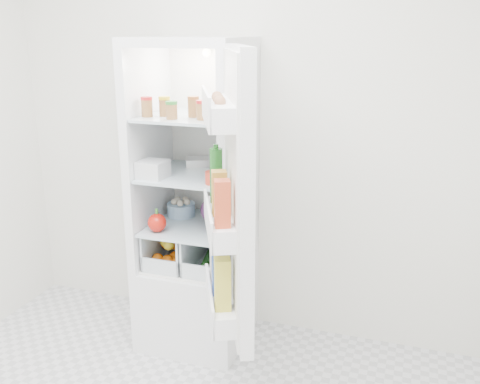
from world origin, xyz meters
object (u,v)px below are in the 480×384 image
(red_cabbage, at_px, (213,210))
(fridge_door, at_px, (233,203))
(refrigerator, at_px, (199,234))
(mushroom_bowl, at_px, (181,210))

(red_cabbage, height_order, fridge_door, fridge_door)
(refrigerator, xyz_separation_m, mushroom_bowl, (-0.14, 0.05, 0.12))
(refrigerator, relative_size, mushroom_bowl, 10.64)
(mushroom_bowl, xyz_separation_m, fridge_door, (0.57, -0.66, 0.31))
(refrigerator, relative_size, red_cabbage, 11.89)
(red_cabbage, xyz_separation_m, mushroom_bowl, (-0.23, 0.04, -0.04))
(mushroom_bowl, height_order, fridge_door, fridge_door)
(refrigerator, height_order, fridge_door, refrigerator)
(refrigerator, bearing_deg, red_cabbage, 5.13)
(refrigerator, xyz_separation_m, red_cabbage, (0.09, 0.01, 0.16))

